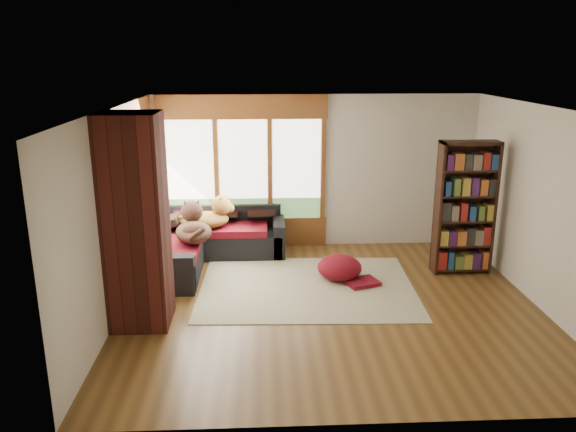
# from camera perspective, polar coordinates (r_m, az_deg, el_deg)

# --- Properties ---
(floor) EXTENTS (5.50, 5.50, 0.00)m
(floor) POSITION_cam_1_polar(r_m,az_deg,el_deg) (7.61, 4.32, -9.05)
(floor) COLOR #553717
(floor) RESTS_ON ground
(ceiling) EXTENTS (5.50, 5.50, 0.00)m
(ceiling) POSITION_cam_1_polar(r_m,az_deg,el_deg) (6.91, 4.78, 10.85)
(ceiling) COLOR white
(wall_back) EXTENTS (5.50, 0.04, 2.60)m
(wall_back) POSITION_cam_1_polar(r_m,az_deg,el_deg) (9.57, 2.67, 4.48)
(wall_back) COLOR silver
(wall_back) RESTS_ON ground
(wall_front) EXTENTS (5.50, 0.04, 2.60)m
(wall_front) POSITION_cam_1_polar(r_m,az_deg,el_deg) (4.82, 8.29, -7.65)
(wall_front) COLOR silver
(wall_front) RESTS_ON ground
(wall_left) EXTENTS (0.04, 5.00, 2.60)m
(wall_left) POSITION_cam_1_polar(r_m,az_deg,el_deg) (7.33, -17.30, 0.12)
(wall_left) COLOR silver
(wall_left) RESTS_ON ground
(wall_right) EXTENTS (0.04, 5.00, 2.60)m
(wall_right) POSITION_cam_1_polar(r_m,az_deg,el_deg) (7.98, 24.53, 0.65)
(wall_right) COLOR silver
(wall_right) RESTS_ON ground
(windows_back) EXTENTS (2.82, 0.10, 1.90)m
(windows_back) POSITION_cam_1_polar(r_m,az_deg,el_deg) (9.49, -4.57, 4.66)
(windows_back) COLOR brown
(windows_back) RESTS_ON wall_back
(windows_left) EXTENTS (0.10, 2.62, 1.90)m
(windows_left) POSITION_cam_1_polar(r_m,az_deg,el_deg) (8.44, -15.19, 2.70)
(windows_left) COLOR brown
(windows_left) RESTS_ON wall_left
(roller_blind) EXTENTS (0.03, 0.72, 0.90)m
(roller_blind) POSITION_cam_1_polar(r_m,az_deg,el_deg) (9.15, -14.12, 6.35)
(roller_blind) COLOR #677F53
(roller_blind) RESTS_ON wall_left
(brick_chimney) EXTENTS (0.70, 0.70, 2.60)m
(brick_chimney) POSITION_cam_1_polar(r_m,az_deg,el_deg) (6.92, -15.19, -0.64)
(brick_chimney) COLOR #471914
(brick_chimney) RESTS_ON ground
(sectional_sofa) EXTENTS (2.20, 2.20, 0.80)m
(sectional_sofa) POSITION_cam_1_polar(r_m,az_deg,el_deg) (9.07, -9.33, -2.90)
(sectional_sofa) COLOR black
(sectional_sofa) RESTS_ON ground
(area_rug) EXTENTS (3.14, 2.45, 0.01)m
(area_rug) POSITION_cam_1_polar(r_m,az_deg,el_deg) (8.14, 1.93, -7.20)
(area_rug) COLOR silver
(area_rug) RESTS_ON ground
(bookshelf) EXTENTS (0.87, 0.29, 2.02)m
(bookshelf) POSITION_cam_1_polar(r_m,az_deg,el_deg) (8.79, 17.54, 0.75)
(bookshelf) COLOR black
(bookshelf) RESTS_ON ground
(pouf) EXTENTS (0.79, 0.79, 0.36)m
(pouf) POSITION_cam_1_polar(r_m,az_deg,el_deg) (8.40, 5.26, -5.17)
(pouf) COLOR maroon
(pouf) RESTS_ON area_rug
(dog_tan) EXTENTS (0.91, 0.65, 0.46)m
(dog_tan) POSITION_cam_1_polar(r_m,az_deg,el_deg) (9.13, -8.11, 0.35)
(dog_tan) COLOR brown
(dog_tan) RESTS_ON sectional_sofa
(dog_brindle) EXTENTS (0.67, 0.94, 0.48)m
(dog_brindle) POSITION_cam_1_polar(r_m,az_deg,el_deg) (8.59, -9.62, -0.70)
(dog_brindle) COLOR black
(dog_brindle) RESTS_ON sectional_sofa
(throw_pillows) EXTENTS (1.98, 1.68, 0.45)m
(throw_pillows) POSITION_cam_1_polar(r_m,az_deg,el_deg) (9.07, -9.12, 0.20)
(throw_pillows) COLOR black
(throw_pillows) RESTS_ON sectional_sofa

